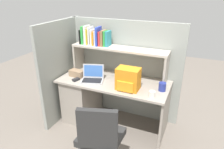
# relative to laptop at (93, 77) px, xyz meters

# --- Properties ---
(ground_plane) EXTENTS (8.00, 8.00, 0.00)m
(ground_plane) POSITION_rel_laptop_xyz_m (0.29, 0.10, -0.78)
(ground_plane) COLOR slate
(desk) EXTENTS (1.60, 0.70, 0.73)m
(desk) POSITION_rel_laptop_xyz_m (-0.10, 0.10, -0.38)
(desk) COLOR #AAA093
(desk) RESTS_ON ground_plane
(cubicle_partition_rear) EXTENTS (1.84, 0.05, 1.55)m
(cubicle_partition_rear) POSITION_rel_laptop_xyz_m (0.29, 0.48, -0.01)
(cubicle_partition_rear) COLOR #939991
(cubicle_partition_rear) RESTS_ON ground_plane
(cubicle_partition_left) EXTENTS (0.05, 1.06, 1.55)m
(cubicle_partition_left) POSITION_rel_laptop_xyz_m (-0.56, 0.05, -0.01)
(cubicle_partition_left) COLOR #939991
(cubicle_partition_left) RESTS_ON ground_plane
(overhead_hutch) EXTENTS (1.44, 0.28, 0.45)m
(overhead_hutch) POSITION_rel_laptop_xyz_m (0.29, 0.30, 0.30)
(overhead_hutch) COLOR #B3A99C
(overhead_hutch) RESTS_ON desk
(reference_books_on_shelf) EXTENTS (0.46, 0.19, 0.27)m
(reference_books_on_shelf) POSITION_rel_laptop_xyz_m (-0.10, 0.30, 0.52)
(reference_books_on_shelf) COLOR black
(reference_books_on_shelf) RESTS_ON overhead_hutch
(laptop) EXTENTS (0.37, 0.33, 0.22)m
(laptop) POSITION_rel_laptop_xyz_m (0.00, 0.00, 0.00)
(laptop) COLOR #B7BABF
(laptop) RESTS_ON desk
(backpack) EXTENTS (0.30, 0.23, 0.30)m
(backpack) POSITION_rel_laptop_xyz_m (0.56, -0.06, 0.09)
(backpack) COLOR orange
(backpack) RESTS_ON desk
(computer_mouse) EXTENTS (0.09, 0.12, 0.03)m
(computer_mouse) POSITION_rel_laptop_xyz_m (-0.22, -0.11, -0.03)
(computer_mouse) COLOR #262628
(computer_mouse) RESTS_ON desk
(paper_cup) EXTENTS (0.08, 0.08, 0.08)m
(paper_cup) POSITION_rel_laptop_xyz_m (0.91, -0.15, -0.01)
(paper_cup) COLOR white
(paper_cup) RESTS_ON desk
(tissue_box) EXTENTS (0.23, 0.14, 0.10)m
(tissue_box) POSITION_rel_laptop_xyz_m (-0.29, 0.03, -0.00)
(tissue_box) COLOR #9E7F60
(tissue_box) RESTS_ON desk
(snack_canister) EXTENTS (0.10, 0.10, 0.11)m
(snack_canister) POSITION_rel_laptop_xyz_m (0.99, 0.08, 0.01)
(snack_canister) COLOR navy
(snack_canister) RESTS_ON desk
(office_chair) EXTENTS (0.52, 0.54, 0.93)m
(office_chair) POSITION_rel_laptop_xyz_m (0.53, -0.81, -0.39)
(office_chair) COLOR black
(office_chair) RESTS_ON ground_plane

